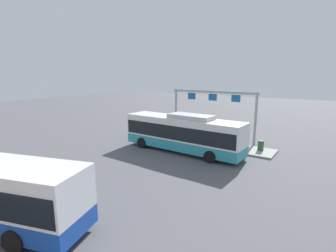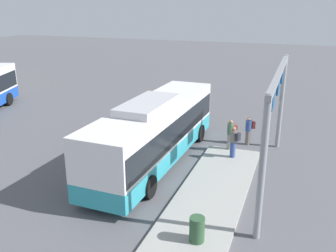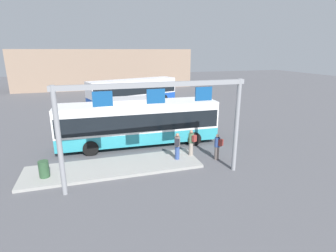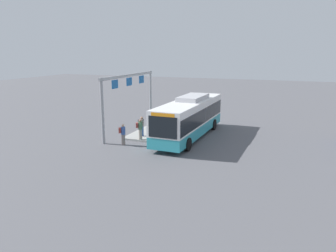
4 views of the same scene
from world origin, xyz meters
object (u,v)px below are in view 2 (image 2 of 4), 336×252
(person_boarding, at_px, (249,130))
(person_waiting_near, at_px, (234,141))
(bus_main, at_px, (155,129))
(trash_bin, at_px, (197,229))
(person_waiting_mid, at_px, (231,134))

(person_boarding, distance_m, person_waiting_near, 2.55)
(bus_main, height_order, trash_bin, bus_main)
(person_boarding, bearing_deg, person_waiting_near, 51.03)
(person_waiting_mid, bearing_deg, bus_main, 11.72)
(bus_main, distance_m, person_waiting_near, 4.10)
(bus_main, xyz_separation_m, person_boarding, (4.16, -4.09, -0.92))
(person_waiting_near, relative_size, trash_bin, 1.86)
(bus_main, xyz_separation_m, trash_bin, (-5.82, -3.85, -1.20))
(bus_main, xyz_separation_m, person_waiting_mid, (2.73, -3.32, -0.76))
(trash_bin, bearing_deg, bus_main, 33.49)
(person_waiting_near, distance_m, trash_bin, 7.49)
(person_waiting_near, height_order, person_waiting_mid, same)
(person_waiting_mid, xyz_separation_m, trash_bin, (-8.54, -0.53, -0.44))
(bus_main, distance_m, trash_bin, 7.08)
(person_boarding, relative_size, trash_bin, 1.86)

